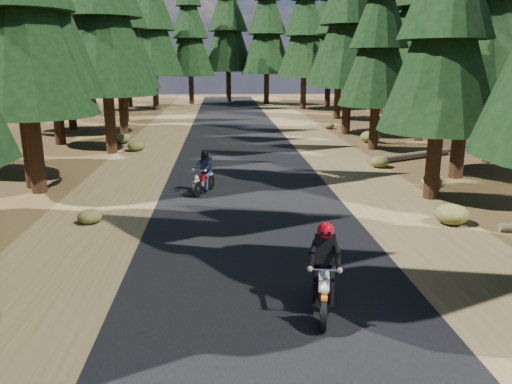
% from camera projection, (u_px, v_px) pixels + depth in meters
% --- Properties ---
extents(ground, '(120.00, 120.00, 0.00)m').
position_uv_depth(ground, '(260.00, 252.00, 11.96)').
color(ground, '#4A341A').
rests_on(ground, ground).
extents(road, '(6.00, 100.00, 0.01)m').
position_uv_depth(road, '(249.00, 197.00, 16.78)').
color(road, black).
rests_on(road, ground).
extents(shoulder_l, '(3.20, 100.00, 0.01)m').
position_uv_depth(shoulder_l, '(110.00, 200.00, 16.48)').
color(shoulder_l, brown).
rests_on(shoulder_l, ground).
extents(shoulder_r, '(3.20, 100.00, 0.01)m').
position_uv_depth(shoulder_r, '(383.00, 195.00, 17.09)').
color(shoulder_r, brown).
rests_on(shoulder_r, ground).
extents(pine_forest, '(34.59, 55.08, 16.32)m').
position_uv_depth(pine_forest, '(234.00, 3.00, 30.27)').
color(pine_forest, black).
rests_on(pine_forest, ground).
extents(log_near, '(4.66, 2.59, 0.32)m').
position_uv_depth(log_near, '(410.00, 156.00, 23.27)').
color(log_near, '#4C4233').
rests_on(log_near, ground).
extents(understory_shrubs, '(14.93, 30.91, 0.66)m').
position_uv_depth(understory_shrubs, '(306.00, 172.00, 19.31)').
color(understory_shrubs, '#474C1E').
rests_on(understory_shrubs, ground).
extents(rider_lead, '(0.91, 1.94, 1.67)m').
position_uv_depth(rider_lead, '(324.00, 284.00, 8.93)').
color(rider_lead, silver).
rests_on(rider_lead, road).
extents(rider_follow, '(1.12, 1.73, 1.49)m').
position_uv_depth(rider_follow, '(204.00, 179.00, 17.14)').
color(rider_follow, maroon).
rests_on(rider_follow, road).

